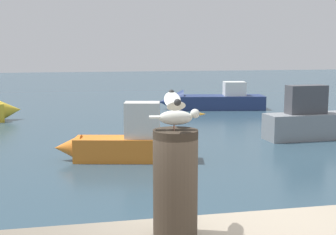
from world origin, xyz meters
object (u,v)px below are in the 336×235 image
boat_navy (208,101)px  boat_orange (126,143)px  mooring_post (175,184)px  boat_grey (328,121)px  seagull (176,111)px

boat_navy → boat_orange: 11.67m
mooring_post → boat_orange: (0.79, 9.73, -1.67)m
boat_orange → boat_grey: boat_grey is taller
seagull → boat_grey: seagull is taller
seagull → boat_navy: bearing=72.6°
mooring_post → boat_orange: mooring_post is taller
seagull → boat_orange: size_ratio=0.17×
mooring_post → boat_orange: bearing=85.4°
boat_orange → boat_grey: bearing=14.6°
boat_grey → mooring_post: bearing=-124.8°
boat_grey → boat_navy: bearing=102.3°
seagull → boat_orange: seagull is taller
seagull → boat_navy: 21.11m
seagull → boat_navy: (6.26, 20.04, -2.25)m
mooring_post → boat_orange: 9.90m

